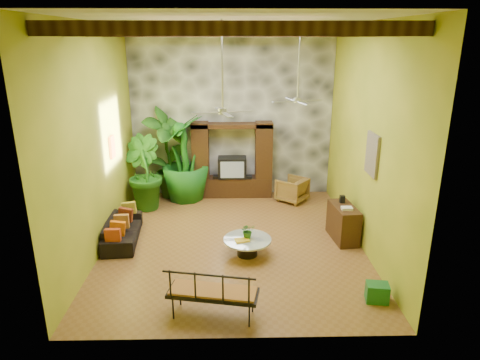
{
  "coord_description": "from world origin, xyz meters",
  "views": [
    {
      "loc": [
        -0.04,
        -9.29,
        4.65
      ],
      "look_at": [
        0.17,
        0.2,
        1.48
      ],
      "focal_mm": 32.0,
      "sensor_mm": 36.0,
      "label": 1
    }
  ],
  "objects_px": {
    "coffee_table": "(247,245)",
    "iron_bench": "(213,291)",
    "ceiling_fan_back": "(298,92)",
    "tall_plant_a": "(168,153)",
    "green_bin": "(377,293)",
    "tall_plant_c": "(185,158)",
    "ceiling_fan_front": "(223,101)",
    "side_console": "(343,223)",
    "wicker_armchair": "(292,189)",
    "sofa": "(123,230)",
    "entertainment_center": "(232,166)",
    "tall_plant_b": "(143,173)"
  },
  "relations": [
    {
      "from": "entertainment_center",
      "to": "tall_plant_c",
      "type": "bearing_deg",
      "value": -169.9
    },
    {
      "from": "ceiling_fan_back",
      "to": "green_bin",
      "type": "xyz_separation_m",
      "value": [
        1.05,
        -3.72,
        -3.23
      ]
    },
    {
      "from": "entertainment_center",
      "to": "coffee_table",
      "type": "xyz_separation_m",
      "value": [
        0.32,
        -3.83,
        -0.71
      ]
    },
    {
      "from": "tall_plant_a",
      "to": "iron_bench",
      "type": "xyz_separation_m",
      "value": [
        1.56,
        -6.04,
        -0.86
      ]
    },
    {
      "from": "ceiling_fan_front",
      "to": "green_bin",
      "type": "distance_m",
      "value": 4.8
    },
    {
      "from": "entertainment_center",
      "to": "tall_plant_a",
      "type": "bearing_deg",
      "value": -178.12
    },
    {
      "from": "wicker_armchair",
      "to": "coffee_table",
      "type": "height_order",
      "value": "wicker_armchair"
    },
    {
      "from": "green_bin",
      "to": "tall_plant_c",
      "type": "bearing_deg",
      "value": 126.89
    },
    {
      "from": "ceiling_fan_back",
      "to": "wicker_armchair",
      "type": "distance_m",
      "value": 3.37
    },
    {
      "from": "tall_plant_b",
      "to": "tall_plant_c",
      "type": "distance_m",
      "value": 1.32
    },
    {
      "from": "sofa",
      "to": "tall_plant_a",
      "type": "bearing_deg",
      "value": -18.64
    },
    {
      "from": "entertainment_center",
      "to": "tall_plant_b",
      "type": "bearing_deg",
      "value": -159.62
    },
    {
      "from": "entertainment_center",
      "to": "wicker_armchair",
      "type": "bearing_deg",
      "value": -15.43
    },
    {
      "from": "sofa",
      "to": "coffee_table",
      "type": "xyz_separation_m",
      "value": [
        2.97,
        -0.8,
        -0.02
      ]
    },
    {
      "from": "wicker_armchair",
      "to": "green_bin",
      "type": "bearing_deg",
      "value": 48.74
    },
    {
      "from": "entertainment_center",
      "to": "iron_bench",
      "type": "bearing_deg",
      "value": -93.41
    },
    {
      "from": "tall_plant_b",
      "to": "side_console",
      "type": "distance_m",
      "value": 5.62
    },
    {
      "from": "entertainment_center",
      "to": "tall_plant_b",
      "type": "distance_m",
      "value": 2.68
    },
    {
      "from": "tall_plant_b",
      "to": "iron_bench",
      "type": "distance_m",
      "value": 5.62
    },
    {
      "from": "ceiling_fan_back",
      "to": "tall_plant_c",
      "type": "height_order",
      "value": "ceiling_fan_back"
    },
    {
      "from": "tall_plant_a",
      "to": "tall_plant_c",
      "type": "bearing_deg",
      "value": -19.99
    },
    {
      "from": "entertainment_center",
      "to": "ceiling_fan_front",
      "type": "xyz_separation_m",
      "value": [
        -0.2,
        -3.54,
        2.44
      ]
    },
    {
      "from": "coffee_table",
      "to": "iron_bench",
      "type": "height_order",
      "value": "iron_bench"
    },
    {
      "from": "tall_plant_a",
      "to": "side_console",
      "type": "bearing_deg",
      "value": -33.4
    },
    {
      "from": "green_bin",
      "to": "wicker_armchair",
      "type": "bearing_deg",
      "value": 99.57
    },
    {
      "from": "ceiling_fan_back",
      "to": "wicker_armchair",
      "type": "bearing_deg",
      "value": 82.9
    },
    {
      "from": "wicker_armchair",
      "to": "side_console",
      "type": "bearing_deg",
      "value": 57.77
    },
    {
      "from": "tall_plant_a",
      "to": "tall_plant_c",
      "type": "height_order",
      "value": "tall_plant_a"
    },
    {
      "from": "entertainment_center",
      "to": "ceiling_fan_front",
      "type": "distance_m",
      "value": 4.3
    },
    {
      "from": "ceiling_fan_front",
      "to": "coffee_table",
      "type": "distance_m",
      "value": 3.2
    },
    {
      "from": "entertainment_center",
      "to": "coffee_table",
      "type": "height_order",
      "value": "entertainment_center"
    },
    {
      "from": "iron_bench",
      "to": "green_bin",
      "type": "bearing_deg",
      "value": 19.21
    },
    {
      "from": "ceiling_fan_back",
      "to": "tall_plant_a",
      "type": "bearing_deg",
      "value": 151.98
    },
    {
      "from": "sofa",
      "to": "wicker_armchair",
      "type": "height_order",
      "value": "wicker_armchair"
    },
    {
      "from": "tall_plant_c",
      "to": "green_bin",
      "type": "bearing_deg",
      "value": -53.11
    },
    {
      "from": "tall_plant_a",
      "to": "side_console",
      "type": "relative_size",
      "value": 2.61
    },
    {
      "from": "ceiling_fan_front",
      "to": "tall_plant_b",
      "type": "relative_size",
      "value": 0.89
    },
    {
      "from": "tall_plant_a",
      "to": "iron_bench",
      "type": "relative_size",
      "value": 1.7
    },
    {
      "from": "ceiling_fan_front",
      "to": "iron_bench",
      "type": "distance_m",
      "value": 3.85
    },
    {
      "from": "wicker_armchair",
      "to": "iron_bench",
      "type": "distance_m",
      "value": 6.01
    },
    {
      "from": "ceiling_fan_front",
      "to": "coffee_table",
      "type": "bearing_deg",
      "value": -29.71
    },
    {
      "from": "ceiling_fan_back",
      "to": "side_console",
      "type": "bearing_deg",
      "value": -47.36
    },
    {
      "from": "tall_plant_b",
      "to": "side_console",
      "type": "xyz_separation_m",
      "value": [
        5.16,
        -2.14,
        -0.62
      ]
    },
    {
      "from": "coffee_table",
      "to": "side_console",
      "type": "height_order",
      "value": "side_console"
    },
    {
      "from": "ceiling_fan_back",
      "to": "tall_plant_c",
      "type": "xyz_separation_m",
      "value": [
        -3.01,
        1.69,
        -2.13
      ]
    },
    {
      "from": "tall_plant_b",
      "to": "ceiling_fan_front",
      "type": "bearing_deg",
      "value": -48.38
    },
    {
      "from": "ceiling_fan_front",
      "to": "green_bin",
      "type": "xyz_separation_m",
      "value": [
        2.85,
        -2.12,
        -3.23
      ]
    },
    {
      "from": "ceiling_fan_front",
      "to": "side_console",
      "type": "relative_size",
      "value": 1.74
    },
    {
      "from": "tall_plant_c",
      "to": "iron_bench",
      "type": "distance_m",
      "value": 5.99
    },
    {
      "from": "iron_bench",
      "to": "side_console",
      "type": "xyz_separation_m",
      "value": [
        3.01,
        3.02,
        -0.11
      ]
    }
  ]
}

